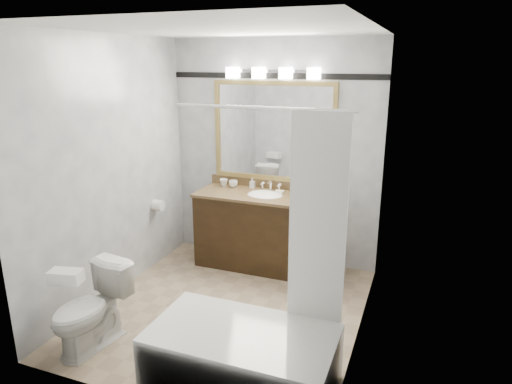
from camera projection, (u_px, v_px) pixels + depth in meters
room at (225, 182)px, 3.95m from camera, size 2.42×2.62×2.52m
vanity at (265, 230)px, 5.09m from camera, size 1.53×0.58×0.97m
mirror at (273, 132)px, 5.03m from camera, size 1.40×0.04×1.10m
vanity_light_bar at (272, 73)px, 4.80m from camera, size 1.02×0.14×0.12m
accent_stripe at (274, 76)px, 4.87m from camera, size 2.40×0.01×0.06m
bathtub at (246, 351)px, 3.22m from camera, size 1.30×0.75×1.96m
tp_roll at (158, 205)px, 5.09m from camera, size 0.11×0.12×0.12m
toilet at (90, 309)px, 3.66m from camera, size 0.47×0.71×0.68m
tissue_box at (66, 277)px, 3.36m from camera, size 0.26×0.18×0.10m
coffee_maker at (315, 184)px, 4.75m from camera, size 0.17×0.21×0.32m
cup_left at (233, 184)px, 5.26m from camera, size 0.12×0.12×0.08m
cup_right at (224, 183)px, 5.30m from camera, size 0.11×0.11×0.08m
soap_bottle_a at (252, 183)px, 5.22m from camera, size 0.05×0.05×0.12m
soap_bar at (280, 192)px, 5.03m from camera, size 0.09×0.06×0.03m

